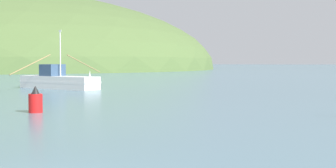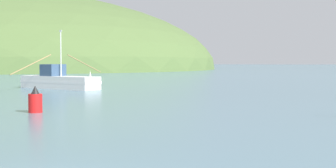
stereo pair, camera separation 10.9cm
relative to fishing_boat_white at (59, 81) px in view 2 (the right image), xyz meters
name	(u,v)px [view 2 (the right image)]	position (x,y,z in m)	size (l,w,h in m)	color
fishing_boat_white	(59,81)	(0.00, 0.00, 0.00)	(10.13, 12.07, 6.34)	white
channel_buoy	(35,101)	(8.75, -23.61, -0.18)	(0.83, 0.83, 1.63)	red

